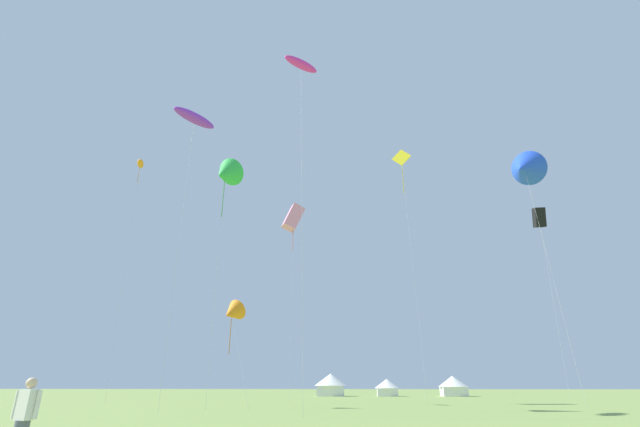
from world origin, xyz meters
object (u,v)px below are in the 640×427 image
at_px(kite_green_delta, 225,174).
at_px(festival_tent_left, 453,385).
at_px(person_spectator, 23,423).
at_px(festival_tent_right, 331,384).
at_px(kite_orange_delta, 232,313).
at_px(kite_black_box, 539,218).
at_px(kite_blue_delta, 524,168).
at_px(kite_pink_box, 293,218).
at_px(kite_magenta_parafoil, 301,65).
at_px(kite_yellow_diamond, 402,162).
at_px(kite_orange_parafoil, 140,165).
at_px(festival_tent_center, 387,387).
at_px(kite_purple_parafoil, 194,118).

relative_size(kite_green_delta, festival_tent_left, 4.46).
distance_m(person_spectator, festival_tent_right, 63.44).
height_order(kite_orange_delta, kite_black_box, kite_black_box).
relative_size(kite_orange_delta, kite_black_box, 0.37).
bearing_deg(kite_green_delta, kite_blue_delta, 2.19).
distance_m(kite_pink_box, festival_tent_left, 39.16).
height_order(kite_magenta_parafoil, person_spectator, kite_magenta_parafoil).
bearing_deg(kite_orange_delta, kite_yellow_diamond, 37.97).
distance_m(kite_blue_delta, person_spectator, 36.55).
bearing_deg(kite_magenta_parafoil, festival_tent_right, 91.29).
height_order(kite_yellow_diamond, festival_tent_right, kite_yellow_diamond).
xyz_separation_m(kite_black_box, festival_tent_left, (-8.56, 20.41, -19.16)).
bearing_deg(person_spectator, kite_orange_parafoil, 117.68).
relative_size(kite_magenta_parafoil, person_spectator, 13.92).
bearing_deg(kite_magenta_parafoil, kite_black_box, 45.64).
bearing_deg(kite_blue_delta, kite_black_box, 65.70).
bearing_deg(kite_pink_box, festival_tent_center, 69.25).
height_order(person_spectator, festival_tent_center, festival_tent_center).
bearing_deg(kite_yellow_diamond, kite_purple_parafoil, -136.96).
bearing_deg(kite_yellow_diamond, kite_pink_box, -165.05).
height_order(kite_yellow_diamond, person_spectator, kite_yellow_diamond).
distance_m(festival_tent_right, festival_tent_left, 18.64).
relative_size(kite_black_box, festival_tent_left, 4.93).
distance_m(kite_pink_box, person_spectator, 39.18).
relative_size(kite_purple_parafoil, festival_tent_left, 5.14).
bearing_deg(kite_yellow_diamond, festival_tent_left, 72.03).
bearing_deg(kite_magenta_parafoil, festival_tent_left, 69.55).
height_order(kite_yellow_diamond, festival_tent_left, kite_yellow_diamond).
height_order(kite_pink_box, kite_black_box, kite_black_box).
bearing_deg(kite_orange_parafoil, kite_pink_box, 7.10).
relative_size(kite_pink_box, kite_purple_parafoil, 0.88).
height_order(kite_magenta_parafoil, kite_yellow_diamond, kite_yellow_diamond).
height_order(kite_purple_parafoil, kite_black_box, kite_purple_parafoil).
relative_size(kite_blue_delta, kite_yellow_diamond, 0.70).
relative_size(kite_blue_delta, kite_orange_delta, 2.47).
height_order(kite_orange_parafoil, kite_black_box, kite_orange_parafoil).
distance_m(person_spectator, festival_tent_left, 66.76).
distance_m(kite_orange_delta, person_spectator, 26.68).
bearing_deg(festival_tent_center, festival_tent_right, 180.00).
relative_size(kite_pink_box, kite_orange_parafoil, 0.80).
bearing_deg(kite_yellow_diamond, person_spectator, -108.47).
xyz_separation_m(person_spectator, festival_tent_center, (10.96, 63.39, 0.53)).
distance_m(kite_pink_box, kite_green_delta, 12.33).
bearing_deg(kite_blue_delta, kite_orange_delta, 176.51).
xyz_separation_m(kite_orange_parafoil, person_spectator, (17.17, -32.74, -24.02)).
bearing_deg(festival_tent_center, kite_black_box, -47.75).
relative_size(kite_green_delta, kite_black_box, 0.90).
xyz_separation_m(kite_pink_box, kite_orange_delta, (-3.43, -9.16, -11.61)).
distance_m(kite_blue_delta, festival_tent_center, 43.81).
relative_size(kite_magenta_parafoil, kite_black_box, 1.09).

